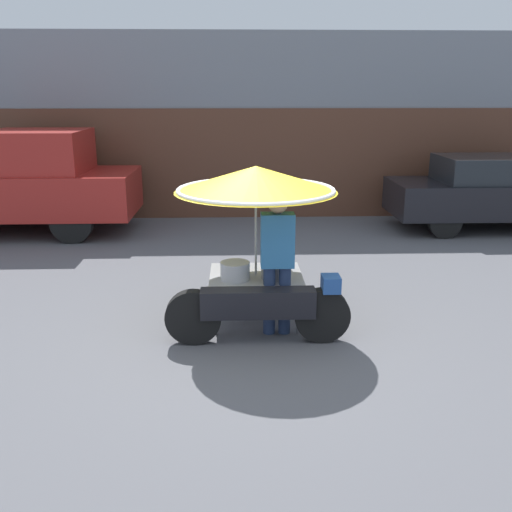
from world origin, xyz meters
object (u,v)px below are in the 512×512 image
(vendor_motorcycle_cart, at_px, (257,205))
(parked_car, at_px, (500,192))
(pickup_truck, at_px, (5,185))
(vendor_person, at_px, (277,257))

(vendor_motorcycle_cart, relative_size, parked_car, 0.46)
(parked_car, relative_size, pickup_truck, 0.84)
(parked_car, distance_m, pickup_truck, 9.95)
(vendor_motorcycle_cart, height_order, vendor_person, vendor_motorcycle_cart)
(pickup_truck, bearing_deg, parked_car, -0.03)
(parked_car, bearing_deg, vendor_motorcycle_cart, -137.04)
(vendor_person, relative_size, pickup_truck, 0.31)
(parked_car, height_order, pickup_truck, pickup_truck)
(vendor_person, bearing_deg, vendor_motorcycle_cart, 126.33)
(vendor_motorcycle_cart, distance_m, vendor_person, 0.66)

